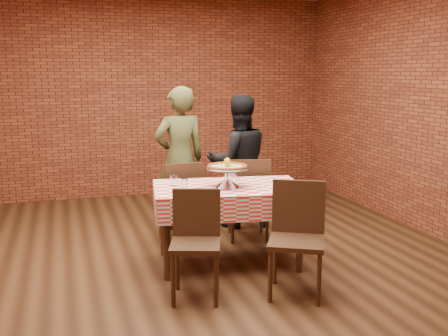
{
  "coord_description": "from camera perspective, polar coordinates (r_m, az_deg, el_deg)",
  "views": [
    {
      "loc": [
        -1.16,
        -4.7,
        1.81
      ],
      "look_at": [
        0.29,
        -0.05,
        0.92
      ],
      "focal_mm": 42.17,
      "sensor_mm": 36.0,
      "label": 1
    }
  ],
  "objects": [
    {
      "name": "ground",
      "position": [
        5.17,
        -3.31,
        -10.14
      ],
      "size": [
        6.0,
        6.0,
        0.0
      ],
      "primitive_type": "plane",
      "color": "black",
      "rests_on": "ground"
    },
    {
      "name": "condiment_caddy",
      "position": [
        5.24,
        0.93,
        -0.43
      ],
      "size": [
        0.12,
        0.11,
        0.14
      ],
      "primitive_type": "cube",
      "rotation": [
        0.0,
        0.0,
        -0.47
      ],
      "color": "silver",
      "rests_on": "tablecloth"
    },
    {
      "name": "chair_near_right",
      "position": [
        4.34,
        7.87,
        -7.81
      ],
      "size": [
        0.6,
        0.6,
        0.92
      ],
      "primitive_type": null,
      "rotation": [
        0.0,
        0.0,
        -0.49
      ],
      "color": "#462B17",
      "rests_on": "ground"
    },
    {
      "name": "side_plate",
      "position": [
        4.93,
        5.96,
        -1.92
      ],
      "size": [
        0.17,
        0.17,
        0.01
      ],
      "primitive_type": "cylinder",
      "rotation": [
        0.0,
        0.0,
        -0.15
      ],
      "color": "white",
      "rests_on": "tablecloth"
    },
    {
      "name": "lemon",
      "position": [
        4.84,
        0.35,
        0.64
      ],
      "size": [
        0.07,
        0.07,
        0.08
      ],
      "primitive_type": "ellipsoid",
      "rotation": [
        0.0,
        0.0,
        0.13
      ],
      "color": "yellow",
      "rests_on": "pizza"
    },
    {
      "name": "back_wall",
      "position": [
        7.79,
        -8.84,
        7.61
      ],
      "size": [
        5.5,
        0.0,
        5.5
      ],
      "primitive_type": "plane",
      "rotation": [
        1.57,
        0.0,
        0.0
      ],
      "color": "maroon",
      "rests_on": "ground"
    },
    {
      "name": "chair_far_left",
      "position": [
        5.68,
        -4.83,
        -3.59
      ],
      "size": [
        0.43,
        0.43,
        0.88
      ],
      "primitive_type": null,
      "rotation": [
        0.0,
        0.0,
        3.21
      ],
      "color": "#462B17",
      "rests_on": "ground"
    },
    {
      "name": "water_glass_right",
      "position": [
        4.94,
        -5.44,
        -1.33
      ],
      "size": [
        0.08,
        0.08,
        0.11
      ],
      "primitive_type": "cylinder",
      "rotation": [
        0.0,
        0.0,
        -0.15
      ],
      "color": "white",
      "rests_on": "tablecloth"
    },
    {
      "name": "water_glass_left",
      "position": [
        4.74,
        -4.3,
        -1.8
      ],
      "size": [
        0.08,
        0.08,
        0.11
      ],
      "primitive_type": "cylinder",
      "rotation": [
        0.0,
        0.0,
        -0.15
      ],
      "color": "white",
      "rests_on": "tablecloth"
    },
    {
      "name": "sweetener_packet_b",
      "position": [
        4.93,
        8.09,
        -2.0
      ],
      "size": [
        0.06,
        0.06,
        0.0
      ],
      "primitive_type": "cube",
      "rotation": [
        0.0,
        0.0,
        -0.63
      ],
      "color": "white",
      "rests_on": "tablecloth"
    },
    {
      "name": "sweetener_packet_a",
      "position": [
        4.87,
        7.15,
        -2.15
      ],
      "size": [
        0.06,
        0.04,
        0.0
      ],
      "primitive_type": "cube",
      "rotation": [
        0.0,
        0.0,
        -0.2
      ],
      "color": "white",
      "rests_on": "tablecloth"
    },
    {
      "name": "pizza",
      "position": [
        4.85,
        0.35,
        0.09
      ],
      "size": [
        0.42,
        0.42,
        0.03
      ],
      "primitive_type": "cylinder",
      "rotation": [
        0.0,
        0.0,
        0.13
      ],
      "color": "beige",
      "rests_on": "pizza_stand"
    },
    {
      "name": "table",
      "position": [
        5.02,
        0.48,
        -6.24
      ],
      "size": [
        1.47,
        1.01,
        0.75
      ],
      "primitive_type": "cube",
      "rotation": [
        0.0,
        0.0,
        -0.15
      ],
      "color": "#462B17",
      "rests_on": "ground"
    },
    {
      "name": "pizza_stand",
      "position": [
        4.87,
        0.35,
        -1.01
      ],
      "size": [
        0.46,
        0.46,
        0.18
      ],
      "primitive_type": null,
      "rotation": [
        0.0,
        0.0,
        0.13
      ],
      "color": "silver",
      "rests_on": "tablecloth"
    },
    {
      "name": "diner_black",
      "position": [
        6.17,
        1.61,
        0.72
      ],
      "size": [
        0.79,
        0.64,
        1.55
      ],
      "primitive_type": "imported",
      "rotation": [
        0.0,
        0.0,
        3.07
      ],
      "color": "black",
      "rests_on": "ground"
    },
    {
      "name": "diner_olive",
      "position": [
        6.08,
        -4.83,
        1.04
      ],
      "size": [
        0.64,
        0.46,
        1.65
      ],
      "primitive_type": "imported",
      "rotation": [
        0.0,
        0.0,
        3.26
      ],
      "color": "#4B5029",
      "rests_on": "ground"
    },
    {
      "name": "tablecloth",
      "position": [
        4.95,
        0.49,
        -3.3
      ],
      "size": [
        1.51,
        1.05,
        0.24
      ],
      "primitive_type": null,
      "rotation": [
        0.0,
        0.0,
        -0.15
      ],
      "color": "#E83B2E",
      "rests_on": "table"
    },
    {
      "name": "chair_near_left",
      "position": [
        4.25,
        -3.11,
        -8.52
      ],
      "size": [
        0.49,
        0.49,
        0.87
      ],
      "primitive_type": null,
      "rotation": [
        0.0,
        0.0,
        -0.31
      ],
      "color": "#462B17",
      "rests_on": "ground"
    },
    {
      "name": "chair_far_right",
      "position": [
        5.75,
        2.61,
        -3.24
      ],
      "size": [
        0.51,
        0.51,
        0.91
      ],
      "primitive_type": null,
      "rotation": [
        0.0,
        0.0,
        2.92
      ],
      "color": "#462B17",
      "rests_on": "ground"
    }
  ]
}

